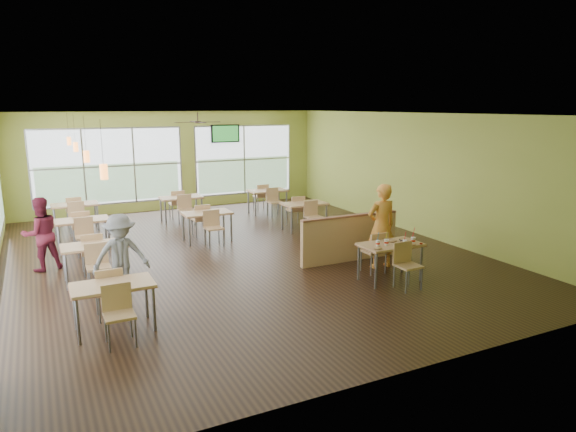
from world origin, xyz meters
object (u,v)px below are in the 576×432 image
object	(u,v)px
food_basket	(406,240)
main_table	(390,249)
man_plaid	(381,226)
half_wall_divider	(350,238)

from	to	relation	value
food_basket	main_table	bearing A→B (deg)	175.11
man_plaid	food_basket	bearing A→B (deg)	93.92
main_table	food_basket	size ratio (longest dim) A/B	5.61
half_wall_divider	food_basket	world-z (taller)	half_wall_divider
half_wall_divider	food_basket	xyz separation A→B (m)	(0.35, -1.48, 0.26)
food_basket	man_plaid	bearing A→B (deg)	90.30
man_plaid	half_wall_divider	bearing A→B (deg)	-59.63
half_wall_divider	food_basket	size ratio (longest dim) A/B	8.86
main_table	food_basket	distance (m)	0.38
man_plaid	food_basket	size ratio (longest dim) A/B	6.65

